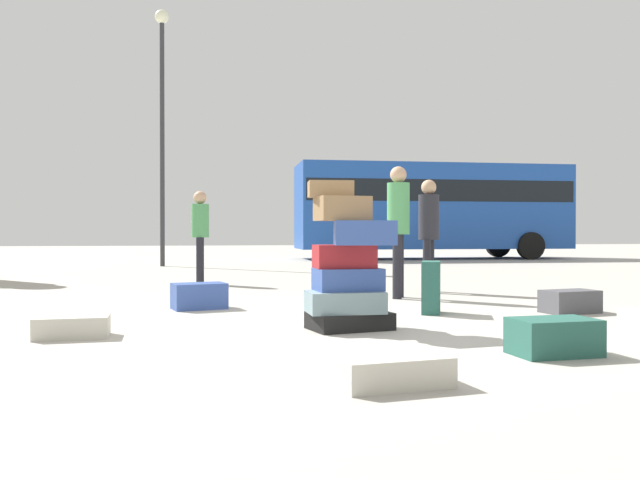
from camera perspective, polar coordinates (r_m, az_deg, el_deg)
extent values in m
plane|color=#ADA89E|center=(5.89, 1.15, -7.83)|extent=(80.00, 80.00, 0.00)
cube|color=black|center=(5.83, 2.64, -7.16)|extent=(0.78, 0.60, 0.15)
cube|color=gray|center=(5.78, 2.21, -5.50)|extent=(0.67, 0.45, 0.19)
cube|color=#334F99|center=(5.84, 2.48, -3.51)|extent=(0.61, 0.43, 0.20)
cube|color=maroon|center=(5.86, 2.15, -1.47)|extent=(0.54, 0.36, 0.21)
cube|color=#334F99|center=(5.70, 3.99, 0.63)|extent=(0.58, 0.43, 0.22)
cube|color=olive|center=(5.73, 2.00, 2.80)|extent=(0.49, 0.36, 0.22)
cube|color=olive|center=(5.84, 0.93, 4.53)|extent=(0.42, 0.30, 0.14)
cube|color=beige|center=(5.75, -21.11, -7.19)|extent=(0.60, 0.37, 0.18)
cube|color=#26594C|center=(7.04, 9.82, -4.16)|extent=(0.32, 0.43, 0.56)
cube|color=#334F99|center=(7.49, -10.67, -4.90)|extent=(0.66, 0.50, 0.29)
cube|color=#26594C|center=(4.89, 20.02, -8.07)|extent=(0.60, 0.40, 0.26)
cube|color=beige|center=(3.71, 6.60, -11.51)|extent=(0.67, 0.38, 0.17)
cube|color=#4C4C51|center=(7.50, 21.28, -5.10)|extent=(0.64, 0.43, 0.25)
cylinder|color=black|center=(11.19, -10.55, -1.80)|extent=(0.12, 0.12, 0.79)
cylinder|color=black|center=(10.97, -10.61, -1.85)|extent=(0.12, 0.12, 0.79)
cylinder|color=#4C9959|center=(11.07, -10.59, 1.69)|extent=(0.30, 0.30, 0.57)
sphere|color=tan|center=(11.09, -10.59, 3.72)|extent=(0.22, 0.22, 0.22)
cylinder|color=black|center=(8.73, 7.05, -2.29)|extent=(0.12, 0.12, 0.85)
cylinder|color=black|center=(8.52, 6.85, -2.36)|extent=(0.12, 0.12, 0.85)
cylinder|color=#4C9959|center=(8.62, 6.96, 2.77)|extent=(0.30, 0.30, 0.69)
sphere|color=tan|center=(8.65, 6.96, 5.77)|extent=(0.22, 0.22, 0.22)
cylinder|color=black|center=(9.68, 9.75, -2.25)|extent=(0.12, 0.12, 0.77)
cylinder|color=black|center=(9.46, 9.46, -2.31)|extent=(0.12, 0.12, 0.77)
cylinder|color=#26262D|center=(9.56, 9.62, 2.00)|extent=(0.30, 0.30, 0.66)
sphere|color=tan|center=(9.58, 9.62, 4.64)|extent=(0.22, 0.22, 0.22)
cube|color=#1E4CA5|center=(22.17, 9.86, 2.88)|extent=(9.20, 2.82, 2.80)
cube|color=black|center=(22.20, 9.86, 4.15)|extent=(9.02, 2.84, 0.70)
cylinder|color=black|center=(24.41, 15.50, -0.39)|extent=(0.91, 0.28, 0.90)
cylinder|color=black|center=(22.16, 18.17, -0.50)|extent=(0.91, 0.28, 0.90)
cylinder|color=black|center=(22.62, 1.70, -0.45)|extent=(0.91, 0.28, 0.90)
cylinder|color=black|center=(20.17, 3.00, -0.57)|extent=(0.91, 0.28, 0.90)
cylinder|color=#333338|center=(17.44, -13.81, 8.26)|extent=(0.12, 0.12, 6.39)
sphere|color=#F2F2CC|center=(18.19, -13.84, 18.67)|extent=(0.36, 0.36, 0.36)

